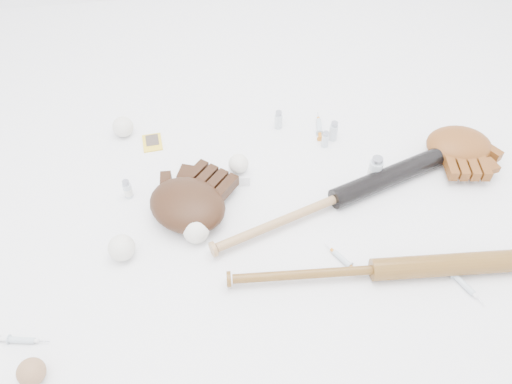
{
  "coord_description": "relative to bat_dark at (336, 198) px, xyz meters",
  "views": [
    {
      "loc": [
        -0.18,
        -0.98,
        1.18
      ],
      "look_at": [
        -0.02,
        0.04,
        0.06
      ],
      "focal_mm": 35.0,
      "sensor_mm": 36.0,
      "label": 1
    }
  ],
  "objects": [
    {
      "name": "bat_dark",
      "position": [
        0.0,
        0.0,
        0.0
      ],
      "size": [
        0.87,
        0.35,
        0.07
      ],
      "primitive_type": null,
      "rotation": [
        0.0,
        0.0,
        0.33
      ],
      "color": "black",
      "rests_on": "ground"
    },
    {
      "name": "bat_wood",
      "position": [
        0.04,
        -0.27,
        -0.0
      ],
      "size": [
        0.86,
        0.13,
        0.06
      ],
      "primitive_type": null,
      "rotation": [
        0.0,
        0.0,
        -0.08
      ],
      "color": "brown",
      "rests_on": "ground"
    },
    {
      "name": "glove_dark",
      "position": [
        -0.46,
        0.03,
        0.02
      ],
      "size": [
        0.41,
        0.41,
        0.11
      ],
      "primitive_type": null,
      "rotation": [
        0.0,
        0.0,
        -0.71
      ],
      "color": "black",
      "rests_on": "ground"
    },
    {
      "name": "glove_tan",
      "position": [
        0.47,
        0.16,
        0.01
      ],
      "size": [
        0.3,
        0.3,
        0.09
      ],
      "primitive_type": null,
      "rotation": [
        0.0,
        0.0,
        2.97
      ],
      "color": "brown",
      "rests_on": "ground"
    },
    {
      "name": "trading_card",
      "position": [
        -0.57,
        0.39,
        -0.03
      ],
      "size": [
        0.07,
        0.1,
        0.01
      ],
      "primitive_type": "cube",
      "rotation": [
        0.0,
        0.0,
        0.08
      ],
      "color": "yellow",
      "rests_on": "ground"
    },
    {
      "name": "pedestal",
      "position": [
        -0.29,
        0.16,
        -0.01
      ],
      "size": [
        0.08,
        0.08,
        0.04
      ],
      "primitive_type": "cube",
      "rotation": [
        0.0,
        0.0,
        -0.1
      ],
      "color": "white",
      "rests_on": "ground"
    },
    {
      "name": "baseball_on_pedestal",
      "position": [
        -0.29,
        0.16,
        0.04
      ],
      "size": [
        0.06,
        0.06,
        0.06
      ],
      "primitive_type": "sphere",
      "color": "silver",
      "rests_on": "pedestal"
    },
    {
      "name": "baseball_left",
      "position": [
        -0.65,
        -0.1,
        0.01
      ],
      "size": [
        0.08,
        0.08,
        0.08
      ],
      "primitive_type": "sphere",
      "color": "silver",
      "rests_on": "ground"
    },
    {
      "name": "baseball_upper",
      "position": [
        -0.66,
        0.45,
        0.0
      ],
      "size": [
        0.07,
        0.07,
        0.07
      ],
      "primitive_type": "sphere",
      "color": "silver",
      "rests_on": "ground"
    },
    {
      "name": "baseball_mid",
      "position": [
        -0.44,
        -0.06,
        0.01
      ],
      "size": [
        0.08,
        0.08,
        0.08
      ],
      "primitive_type": "sphere",
      "color": "silver",
      "rests_on": "ground"
    },
    {
      "name": "baseball_aged",
      "position": [
        -0.86,
        -0.43,
        0.0
      ],
      "size": [
        0.07,
        0.07,
        0.07
      ],
      "primitive_type": "sphere",
      "color": "#8F6544",
      "rests_on": "ground"
    },
    {
      "name": "syringe_0",
      "position": [
        -0.9,
        -0.33,
        -0.02
      ],
      "size": [
        0.15,
        0.05,
        0.02
      ],
      "primitive_type": null,
      "rotation": [
        0.0,
        0.0,
        -0.21
      ],
      "color": "#ADBCC6",
      "rests_on": "ground"
    },
    {
      "name": "syringe_1",
      "position": [
        -0.04,
        -0.21,
        -0.02
      ],
      "size": [
        0.09,
        0.14,
        0.02
      ],
      "primitive_type": null,
      "rotation": [
        0.0,
        0.0,
        2.11
      ],
      "color": "#ADBCC6",
      "rests_on": "ground"
    },
    {
      "name": "syringe_2",
      "position": [
        0.04,
        0.37,
        -0.02
      ],
      "size": [
        0.06,
        0.17,
        0.02
      ],
      "primitive_type": null,
      "rotation": [
        0.0,
        0.0,
        1.4
      ],
      "color": "#ADBCC6",
      "rests_on": "ground"
    },
    {
      "name": "syringe_3",
      "position": [
        0.27,
        -0.34,
        -0.02
      ],
      "size": [
        0.08,
        0.15,
        0.02
      ],
      "primitive_type": null,
      "rotation": [
        0.0,
        0.0,
        -1.19
      ],
      "color": "#ADBCC6",
      "rests_on": "ground"
    },
    {
      "name": "syringe_4",
      "position": [
        0.47,
        0.16,
        -0.02
      ],
      "size": [
        0.15,
        0.04,
        0.02
      ],
      "primitive_type": null,
      "rotation": [
        0.0,
        0.0,
        3.26
      ],
      "color": "#ADBCC6",
      "rests_on": "ground"
    },
    {
      "name": "vial_0",
      "position": [
        0.03,
        0.28,
        -0.0
      ],
      "size": [
        0.02,
        0.02,
        0.06
      ],
      "primitive_type": "cylinder",
      "color": "silver",
      "rests_on": "ground"
    },
    {
      "name": "vial_1",
      "position": [
        -0.11,
        0.4,
        0.0
      ],
      "size": [
        0.03,
        0.03,
        0.07
      ],
      "primitive_type": "cylinder",
      "color": "silver",
      "rests_on": "ground"
    },
    {
      "name": "vial_2",
      "position": [
        0.07,
        0.31,
        0.0
      ],
      "size": [
        0.03,
        0.03,
        0.08
      ],
      "primitive_type": "cylinder",
      "color": "silver",
      "rests_on": "ground"
    },
    {
      "name": "vial_3",
      "position": [
        0.15,
        0.09,
        0.02
      ],
      "size": [
        0.04,
        0.04,
        0.1
      ],
      "primitive_type": "cylinder",
      "color": "silver",
      "rests_on": "ground"
    },
    {
      "name": "vial_4",
      "position": [
        -0.64,
        0.14,
        0.0
      ],
      "size": [
        0.03,
        0.03,
        0.07
      ],
      "primitive_type": "cylinder",
      "color": "silver",
      "rests_on": "ground"
    }
  ]
}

